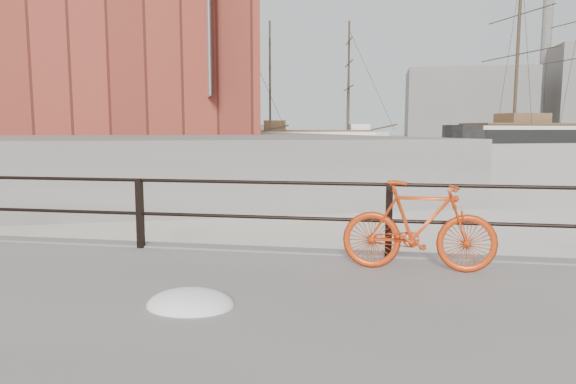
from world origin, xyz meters
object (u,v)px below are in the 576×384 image
at_px(schooner_left, 204,143).
at_px(workboat_near, 79,159).
at_px(bicycle, 419,226).
at_px(schooner_mid, 309,142).
at_px(workboat_far, 129,149).

xyz_separation_m(schooner_left, workboat_near, (5.26, -41.41, 0.00)).
distance_m(bicycle, workboat_near, 33.60).
bearing_deg(schooner_mid, workboat_near, -110.86).
bearing_deg(schooner_left, bicycle, -88.71).
relative_size(bicycle, schooner_mid, 0.07).
bearing_deg(workboat_far, bicycle, -90.17).
xyz_separation_m(workboat_near, workboat_far, (-5.35, 17.69, 0.00)).
distance_m(schooner_left, workboat_near, 41.75).
height_order(schooner_left, workboat_far, schooner_left).
height_order(schooner_mid, workboat_near, schooner_mid).
bearing_deg(schooner_left, workboat_near, -102.59).
relative_size(schooner_left, workboat_near, 1.95).
bearing_deg(bicycle, workboat_far, 122.23).
xyz_separation_m(schooner_mid, workboat_near, (-9.35, -50.60, 0.00)).
bearing_deg(workboat_far, schooner_left, 58.79).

